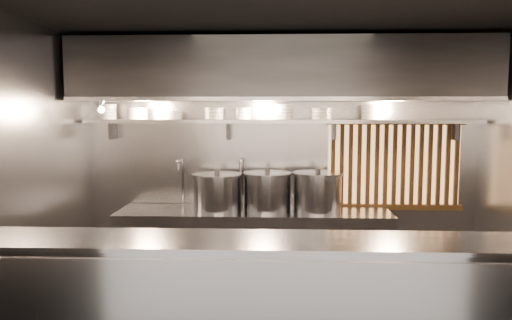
# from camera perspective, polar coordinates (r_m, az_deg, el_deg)

# --- Properties ---
(ceiling) EXTENTS (4.50, 4.50, 0.00)m
(ceiling) POSITION_cam_1_polar(r_m,az_deg,el_deg) (4.37, 3.10, 16.14)
(ceiling) COLOR black
(ceiling) RESTS_ON wall_back
(wall_back) EXTENTS (4.50, 0.00, 4.50)m
(wall_back) POSITION_cam_1_polar(r_m,az_deg,el_deg) (5.83, 2.85, -0.23)
(wall_back) COLOR gray
(wall_back) RESTS_ON floor
(wall_left) EXTENTS (0.00, 3.00, 3.00)m
(wall_left) POSITION_cam_1_polar(r_m,az_deg,el_deg) (4.87, -24.53, -1.98)
(wall_left) COLOR gray
(wall_left) RESTS_ON floor
(serving_counter) EXTENTS (4.50, 0.56, 1.13)m
(serving_counter) POSITION_cam_1_polar(r_m,az_deg,el_deg) (3.64, 3.08, -17.67)
(serving_counter) COLOR gray
(serving_counter) RESTS_ON floor
(cooking_bench) EXTENTS (3.00, 0.70, 0.90)m
(cooking_bench) POSITION_cam_1_polar(r_m,az_deg,el_deg) (5.66, -0.26, -10.24)
(cooking_bench) COLOR gray
(cooking_bench) RESTS_ON floor
(bowl_shelf) EXTENTS (4.40, 0.34, 0.04)m
(bowl_shelf) POSITION_cam_1_polar(r_m,az_deg,el_deg) (5.62, 2.89, 4.44)
(bowl_shelf) COLOR gray
(bowl_shelf) RESTS_ON wall_back
(exhaust_hood) EXTENTS (4.40, 0.81, 0.65)m
(exhaust_hood) POSITION_cam_1_polar(r_m,az_deg,el_deg) (5.41, 2.94, 10.15)
(exhaust_hood) COLOR #2D2D30
(exhaust_hood) RESTS_ON ceiling
(wood_screen) EXTENTS (1.56, 0.09, 1.04)m
(wood_screen) POSITION_cam_1_polar(r_m,az_deg,el_deg) (5.94, 15.49, -0.52)
(wood_screen) COLOR #FAB570
(wood_screen) RESTS_ON wall_back
(faucet_left) EXTENTS (0.04, 0.30, 0.50)m
(faucet_left) POSITION_cam_1_polar(r_m,az_deg,el_deg) (5.82, -8.55, -1.23)
(faucet_left) COLOR silver
(faucet_left) RESTS_ON wall_back
(faucet_right) EXTENTS (0.04, 0.30, 0.50)m
(faucet_right) POSITION_cam_1_polar(r_m,az_deg,el_deg) (5.72, -1.66, -1.28)
(faucet_right) COLOR silver
(faucet_right) RESTS_ON wall_back
(heat_lamp) EXTENTS (0.25, 0.35, 0.20)m
(heat_lamp) POSITION_cam_1_polar(r_m,az_deg,el_deg) (5.47, -17.47, 6.10)
(heat_lamp) COLOR gray
(heat_lamp) RESTS_ON exhaust_hood
(pendant_bulb) EXTENTS (0.09, 0.09, 0.19)m
(pendant_bulb) POSITION_cam_1_polar(r_m,az_deg,el_deg) (5.50, 1.85, 5.27)
(pendant_bulb) COLOR #2D2D30
(pendant_bulb) RESTS_ON exhaust_hood
(stock_pot_left) EXTENTS (0.56, 0.56, 0.45)m
(stock_pot_left) POSITION_cam_1_polar(r_m,az_deg,el_deg) (5.54, -4.45, -3.65)
(stock_pot_left) COLOR gray
(stock_pot_left) RESTS_ON cooking_bench
(stock_pot_mid) EXTENTS (0.65, 0.65, 0.47)m
(stock_pot_mid) POSITION_cam_1_polar(r_m,az_deg,el_deg) (5.50, 7.06, -3.61)
(stock_pot_mid) COLOR gray
(stock_pot_mid) RESTS_ON cooking_bench
(stock_pot_right) EXTENTS (0.71, 0.71, 0.46)m
(stock_pot_right) POSITION_cam_1_polar(r_m,az_deg,el_deg) (5.52, 1.31, -3.59)
(stock_pot_right) COLOR gray
(stock_pot_right) RESTS_ON cooking_bench
(bowl_stack_0) EXTENTS (0.20, 0.20, 0.17)m
(bowl_stack_0) POSITION_cam_1_polar(r_m,az_deg,el_deg) (5.94, -16.57, 5.30)
(bowl_stack_0) COLOR white
(bowl_stack_0) RESTS_ON bowl_shelf
(bowl_stack_1) EXTENTS (0.24, 0.24, 0.13)m
(bowl_stack_1) POSITION_cam_1_polar(r_m,az_deg,el_deg) (5.84, -13.34, 5.19)
(bowl_stack_1) COLOR white
(bowl_stack_1) RESTS_ON bowl_shelf
(bowl_stack_2) EXTENTS (0.22, 0.22, 0.09)m
(bowl_stack_2) POSITION_cam_1_polar(r_m,az_deg,el_deg) (5.74, -9.43, 5.07)
(bowl_stack_2) COLOR white
(bowl_stack_2) RESTS_ON bowl_shelf
(bowl_stack_3) EXTENTS (0.22, 0.22, 0.13)m
(bowl_stack_3) POSITION_cam_1_polar(r_m,az_deg,el_deg) (5.66, -4.80, 5.31)
(bowl_stack_3) COLOR white
(bowl_stack_3) RESTS_ON bowl_shelf
(bowl_stack_4) EXTENTS (0.20, 0.20, 0.13)m
(bowl_stack_4) POSITION_cam_1_polar(r_m,az_deg,el_deg) (5.63, -1.55, 5.32)
(bowl_stack_4) COLOR white
(bowl_stack_4) RESTS_ON bowl_shelf
(bowl_stack_5) EXTENTS (0.23, 0.23, 0.17)m
(bowl_stack_5) POSITION_cam_1_polar(r_m,az_deg,el_deg) (5.62, 3.10, 5.51)
(bowl_stack_5) COLOR white
(bowl_stack_5) RESTS_ON bowl_shelf
(bowl_stack_6) EXTENTS (0.24, 0.24, 0.13)m
(bowl_stack_6) POSITION_cam_1_polar(r_m,az_deg,el_deg) (5.64, 7.52, 5.28)
(bowl_stack_6) COLOR white
(bowl_stack_6) RESTS_ON bowl_shelf
(bowl_stack_7) EXTENTS (0.23, 0.23, 0.17)m
(bowl_stack_7) POSITION_cam_1_polar(r_m,az_deg,el_deg) (5.72, 13.00, 5.37)
(bowl_stack_7) COLOR white
(bowl_stack_7) RESTS_ON bowl_shelf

